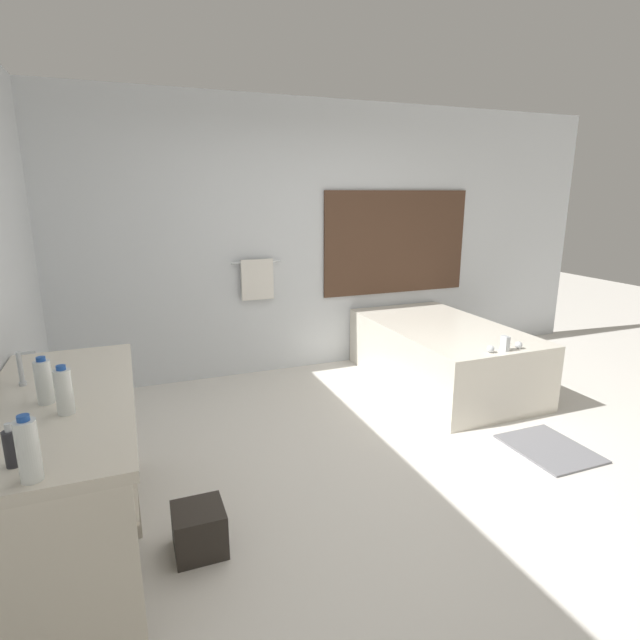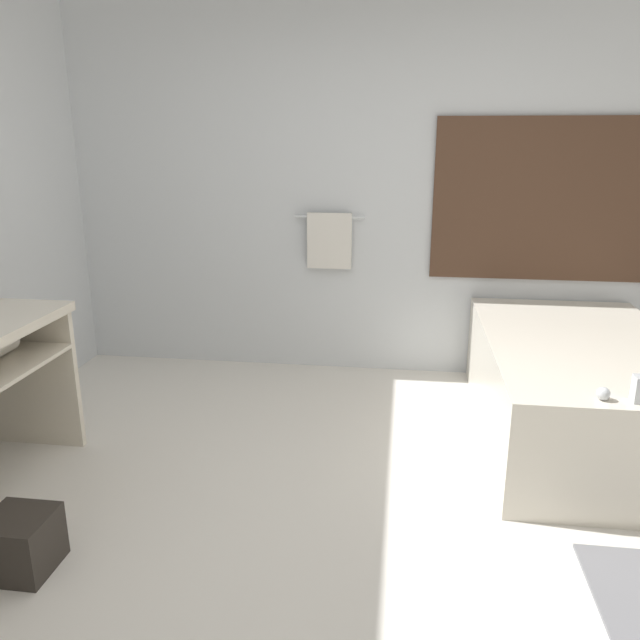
# 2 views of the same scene
# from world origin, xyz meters

# --- Properties ---
(ground_plane) EXTENTS (16.00, 16.00, 0.00)m
(ground_plane) POSITION_xyz_m (0.00, 0.00, 0.00)
(ground_plane) COLOR silver
(ground_plane) RESTS_ON ground
(wall_back_with_blinds) EXTENTS (7.40, 0.13, 2.70)m
(wall_back_with_blinds) POSITION_xyz_m (0.04, 2.23, 1.35)
(wall_back_with_blinds) COLOR silver
(wall_back_with_blinds) RESTS_ON ground_plane
(bathtub) EXTENTS (1.08, 1.88, 0.70)m
(bathtub) POSITION_xyz_m (1.27, 1.25, 0.32)
(bathtub) COLOR silver
(bathtub) RESTS_ON ground_plane
(waste_bin) EXTENTS (0.26, 0.26, 0.24)m
(waste_bin) POSITION_xyz_m (-1.26, -0.30, 0.12)
(waste_bin) COLOR #2D2823
(waste_bin) RESTS_ON ground_plane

